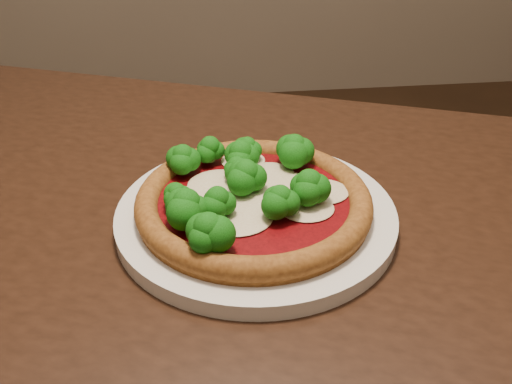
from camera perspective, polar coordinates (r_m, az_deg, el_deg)
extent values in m
cube|color=black|center=(0.66, -1.87, -4.54)|extent=(1.47, 1.18, 0.04)
cylinder|color=black|center=(1.36, -22.19, -4.97)|extent=(0.06, 0.06, 0.71)
cylinder|color=silver|center=(0.64, 0.00, -2.34)|extent=(0.31, 0.31, 0.02)
cylinder|color=brown|center=(0.63, -0.23, -1.37)|extent=(0.25, 0.25, 0.01)
torus|color=brown|center=(0.63, -0.23, -0.83)|extent=(0.26, 0.26, 0.03)
cylinder|color=#670408|center=(0.63, -0.23, -0.80)|extent=(0.21, 0.21, 0.00)
ellipsoid|color=beige|center=(0.64, 6.69, 0.06)|extent=(0.06, 0.05, 0.00)
ellipsoid|color=beige|center=(0.63, -5.98, -0.71)|extent=(0.07, 0.06, 0.01)
ellipsoid|color=beige|center=(0.59, -1.98, -2.52)|extent=(0.08, 0.07, 0.01)
ellipsoid|color=beige|center=(0.64, 3.70, 0.47)|extent=(0.07, 0.06, 0.01)
ellipsoid|color=beige|center=(0.67, 1.31, 1.85)|extent=(0.06, 0.05, 0.00)
ellipsoid|color=beige|center=(0.61, 5.08, -1.61)|extent=(0.06, 0.05, 0.00)
ellipsoid|color=beige|center=(0.65, -3.64, 0.78)|extent=(0.07, 0.07, 0.01)
ellipsoid|color=beige|center=(0.70, -1.31, 3.17)|extent=(0.05, 0.05, 0.00)
ellipsoid|color=beige|center=(0.63, 0.38, -0.11)|extent=(0.10, 0.09, 0.01)
ellipsoid|color=#177B13|center=(0.65, -1.93, 2.49)|extent=(0.04, 0.04, 0.03)
ellipsoid|color=#177B13|center=(0.66, -1.54, 3.84)|extent=(0.05, 0.05, 0.04)
ellipsoid|color=#177B13|center=(0.58, -3.87, -0.83)|extent=(0.04, 0.04, 0.04)
ellipsoid|color=#177B13|center=(0.61, -7.90, -0.20)|extent=(0.03, 0.03, 0.03)
ellipsoid|color=#177B13|center=(0.62, -0.98, 1.74)|extent=(0.05, 0.05, 0.04)
ellipsoid|color=#177B13|center=(0.58, 2.42, -0.70)|extent=(0.04, 0.04, 0.04)
ellipsoid|color=#177B13|center=(0.69, -4.63, 4.43)|extent=(0.04, 0.04, 0.04)
ellipsoid|color=#177B13|center=(0.57, -6.95, -1.30)|extent=(0.05, 0.05, 0.04)
ellipsoid|color=#177B13|center=(0.68, 3.85, 4.42)|extent=(0.05, 0.05, 0.04)
ellipsoid|color=#177B13|center=(0.61, 5.32, 0.77)|extent=(0.05, 0.05, 0.04)
ellipsoid|color=#177B13|center=(0.67, -7.32, 3.50)|extent=(0.04, 0.04, 0.04)
ellipsoid|color=#177B13|center=(0.54, -4.79, -3.78)|extent=(0.05, 0.05, 0.04)
ellipsoid|color=#177B13|center=(0.69, -0.87, 4.50)|extent=(0.04, 0.04, 0.03)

